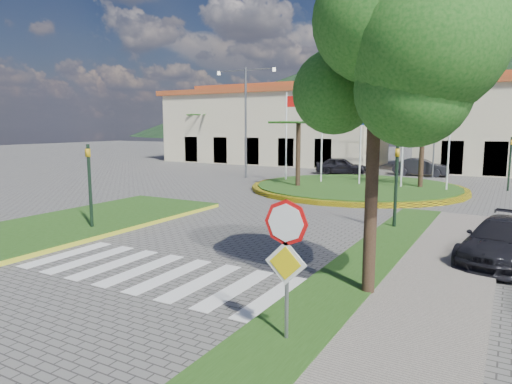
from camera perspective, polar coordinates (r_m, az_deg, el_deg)
The scene contains 22 objects.
ground at distance 10.23m, azimuth -28.50°, elevation -14.94°, with size 160.00×160.00×0.00m, color #615F5C.
sidewalk_right at distance 8.11m, azimuth 11.26°, elevation -19.75°, with size 4.00×28.00×0.15m, color gray.
verge_right at distance 8.50m, azimuth 3.16°, elevation -18.10°, with size 1.60×28.00×0.18m, color #234914.
median_left at distance 18.61m, azimuth -23.59°, elevation -4.10°, with size 5.00×14.00×0.18m, color #234914.
crosswalk at distance 12.62m, azimuth -12.77°, elevation -9.71°, with size 8.00×3.00×0.01m, color silver.
roundabout_island at distance 28.28m, azimuth 12.47°, elevation 0.61°, with size 12.70×12.70×6.00m.
stop_sign at distance 7.82m, azimuth 3.80°, elevation -7.12°, with size 0.80×0.11×2.65m.
deciduous_tree at distance 10.27m, azimuth 14.81°, elevation 15.36°, with size 3.60×3.60×6.80m.
traffic_light_left at distance 17.62m, azimuth -20.09°, elevation 1.54°, with size 0.15×0.18×3.20m.
traffic_light_right at distance 17.33m, azimuth 17.13°, elevation 1.57°, with size 0.15×0.18×3.20m.
traffic_light_far at distance 30.89m, azimuth 29.19°, elevation 3.70°, with size 0.18×0.15×3.20m.
direction_sign_west at distance 37.22m, azimuth 13.75°, elevation 7.57°, with size 1.60×0.14×5.20m.
direction_sign_east at distance 36.17m, azimuth 21.45°, elevation 7.22°, with size 1.60×0.14×5.20m.
street_lamp_centre at distance 35.57m, azimuth 18.09°, elevation 8.93°, with size 4.80×0.16×8.00m.
street_lamp_west at distance 33.55m, azimuth -1.30°, elevation 9.39°, with size 4.80×0.16×8.00m.
building_left at distance 48.22m, azimuth 2.14°, elevation 8.36°, with size 23.32×9.54×8.05m.
hill_far_west at distance 158.16m, azimuth 6.00°, elevation 10.87°, with size 140.00×140.00×22.00m, color black.
hill_near_back at distance 136.11m, azimuth 22.10°, elevation 9.47°, with size 110.00×110.00×16.00m, color black.
white_van at distance 47.23m, azimuth 0.43°, elevation 4.37°, with size 2.01×4.36×1.21m, color silver.
car_dark_a at distance 37.13m, azimuth 10.59°, elevation 3.25°, with size 1.59×3.95×1.35m, color black.
car_dark_b at distance 37.45m, azimuth 19.93°, elevation 2.93°, with size 1.43×4.09×1.35m, color black.
car_side_right at distance 14.75m, azimuth 28.53°, elevation -5.42°, with size 1.75×4.30×1.25m, color black.
Camera 1 is at (8.15, -4.83, 3.87)m, focal length 32.00 mm.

